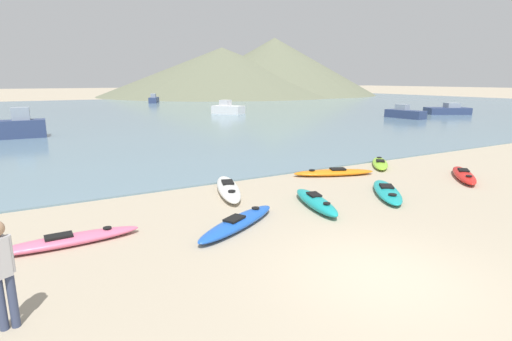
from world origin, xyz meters
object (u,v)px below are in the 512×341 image
Objects in this scene: kayak_on_sand_3 at (228,188)px; kayak_on_sand_7 at (464,175)px; person_near_foreground at (2,268)px; kayak_on_sand_0 at (387,192)px; moored_boat_4 at (448,110)px; kayak_on_sand_8 at (316,202)px; moored_boat_0 at (228,109)px; kayak_on_sand_2 at (238,222)px; moored_boat_1 at (405,113)px; kayak_on_sand_5 at (67,240)px; kayak_on_sand_4 at (380,163)px; kayak_on_sand_6 at (334,172)px; moored_boat_2 at (17,127)px; moored_boat_3 at (154,100)px.

kayak_on_sand_7 is (8.85, -2.73, -0.01)m from kayak_on_sand_3.
person_near_foreground is (-6.25, -5.14, 0.84)m from kayak_on_sand_3.
moored_boat_4 is (30.31, 19.13, 0.36)m from kayak_on_sand_0.
kayak_on_sand_8 is 33.83m from moored_boat_0.
kayak_on_sand_3 is (1.21, 3.06, 0.02)m from kayak_on_sand_2.
moored_boat_1 is at bearing 31.82° from person_near_foreground.
kayak_on_sand_3 is 0.69× the size of moored_boat_4.
kayak_on_sand_3 is 1.04× the size of kayak_on_sand_5.
kayak_on_sand_2 is 1.29× the size of kayak_on_sand_4.
kayak_on_sand_0 is 0.85× the size of kayak_on_sand_6.
kayak_on_sand_7 is 0.75× the size of moored_boat_2.
kayak_on_sand_6 is 26.82m from moored_boat_1.
kayak_on_sand_3 reaches higher than kayak_on_sand_4.
moored_boat_4 is (21.96, -38.41, -0.09)m from moored_boat_3.
kayak_on_sand_6 is (-2.99, -0.37, 0.00)m from kayak_on_sand_4.
kayak_on_sand_2 is at bearing -178.10° from kayak_on_sand_0.
kayak_on_sand_8 reaches higher than kayak_on_sand_2.
moored_boat_3 reaches higher than kayak_on_sand_6.
moored_boat_1 reaches higher than kayak_on_sand_7.
kayak_on_sand_0 is 0.82× the size of moored_boat_2.
kayak_on_sand_4 is at bearing -149.84° from moored_boat_4.
kayak_on_sand_8 reaches higher than kayak_on_sand_0.
kayak_on_sand_2 is 2.84m from kayak_on_sand_8.
kayak_on_sand_5 is 36.33m from moored_boat_0.
kayak_on_sand_3 reaches higher than kayak_on_sand_7.
moored_boat_1 is at bearing 39.24° from kayak_on_sand_0.
kayak_on_sand_3 is at bearing 162.84° from kayak_on_sand_7.
moored_boat_1 reaches higher than kayak_on_sand_3.
moored_boat_4 is (26.98, 15.68, 0.37)m from kayak_on_sand_4.
moored_boat_0 is at bearing 58.29° from kayak_on_sand_5.
kayak_on_sand_4 is at bearing 28.00° from kayak_on_sand_8.
moored_boat_4 reaches higher than kayak_on_sand_5.
kayak_on_sand_3 is 4.82m from kayak_on_sand_6.
kayak_on_sand_3 is 1.94× the size of person_near_foreground.
kayak_on_sand_2 is 59.42m from moored_boat_3.
kayak_on_sand_8 is (-3.20, -2.92, 0.05)m from kayak_on_sand_6.
person_near_foreground reaches higher than kayak_on_sand_8.
moored_boat_2 reaches higher than kayak_on_sand_7.
kayak_on_sand_4 is 0.48× the size of moored_boat_4.
kayak_on_sand_4 is 15.21m from person_near_foreground.
kayak_on_sand_0 is 4.80m from kayak_on_sand_4.
moored_boat_0 reaches higher than kayak_on_sand_7.
kayak_on_sand_3 is at bearing 120.79° from kayak_on_sand_8.
moored_boat_2 is at bearing 110.64° from kayak_on_sand_8.
kayak_on_sand_4 is 7.02m from kayak_on_sand_8.
moored_boat_1 is at bearing -174.03° from moored_boat_4.
moored_boat_3 is (8.35, 57.54, 0.45)m from kayak_on_sand_0.
kayak_on_sand_6 is 21.35m from moored_boat_2.
kayak_on_sand_4 is 24.19m from moored_boat_1.
kayak_on_sand_6 is (10.00, 2.31, -0.00)m from kayak_on_sand_5.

